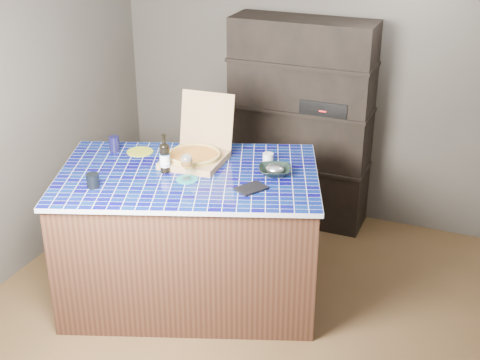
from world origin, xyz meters
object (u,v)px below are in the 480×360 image
at_px(mead_bottle, 165,157).
at_px(wine_glass, 186,162).
at_px(dvd_case, 251,188).
at_px(bowl, 275,171).
at_px(pizza_box, 196,153).
at_px(kitchen_island, 190,235).

height_order(mead_bottle, wine_glass, mead_bottle).
bearing_deg(dvd_case, bowl, 108.66).
bearing_deg(wine_glass, dvd_case, 3.29).
distance_m(pizza_box, wine_glass, 0.32).
xyz_separation_m(wine_glass, dvd_case, (0.46, 0.03, -0.12)).
bearing_deg(wine_glass, kitchen_island, 113.57).
distance_m(kitchen_island, bowl, 0.79).
relative_size(pizza_box, wine_glass, 2.77).
distance_m(kitchen_island, pizza_box, 0.59).
relative_size(pizza_box, mead_bottle, 1.86).
distance_m(mead_bottle, wine_glass, 0.21).
bearing_deg(bowl, mead_bottle, -160.89).
height_order(wine_glass, bowl, wine_glass).
bearing_deg(kitchen_island, pizza_box, 80.38).
height_order(kitchen_island, pizza_box, pizza_box).
height_order(mead_bottle, bowl, mead_bottle).
height_order(mead_bottle, dvd_case, mead_bottle).
distance_m(kitchen_island, dvd_case, 0.71).
height_order(kitchen_island, dvd_case, dvd_case).
relative_size(wine_glass, dvd_case, 0.96).
relative_size(pizza_box, bowl, 2.30).
relative_size(pizza_box, dvd_case, 2.65).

